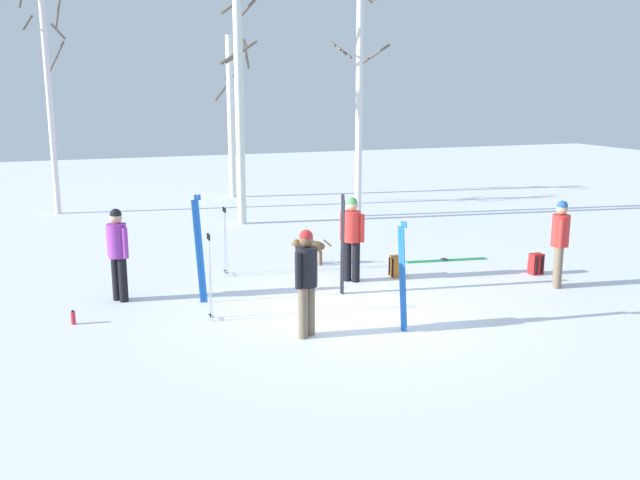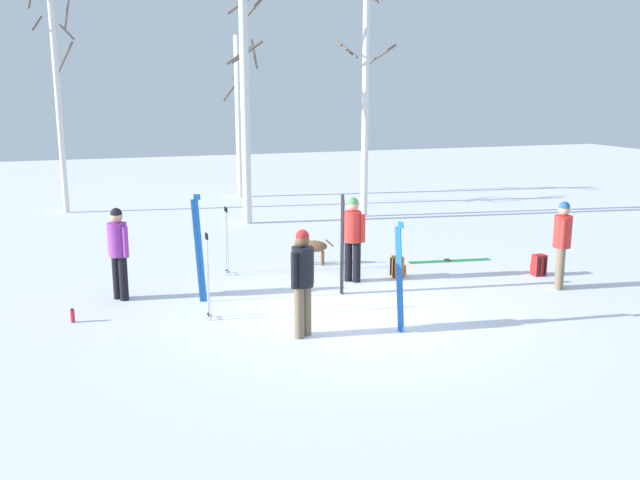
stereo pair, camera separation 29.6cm
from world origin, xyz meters
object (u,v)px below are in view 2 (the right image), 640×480
at_px(birch_tree_1, 245,99).
at_px(water_bottle_0, 73,316).
at_px(person_3, 303,276).
at_px(dog, 312,247).
at_px(ski_pair_planted_2, 342,245).
at_px(person_2, 353,234).
at_px(ski_poles_0, 208,274).
at_px(birch_tree_2, 239,114).
at_px(birch_tree_0, 58,94).
at_px(ski_pair_lying_0, 449,261).
at_px(ski_poles_1, 227,239).
at_px(birch_tree_3, 366,86).
at_px(person_0, 562,239).
at_px(ski_pair_planted_0, 199,249).
at_px(backpack_0, 398,267).
at_px(person_1, 118,248).
at_px(backpack_1, 539,265).
at_px(ski_pair_planted_1, 399,277).

bearing_deg(birch_tree_1, water_bottle_0, -121.99).
bearing_deg(person_3, dog, 69.96).
bearing_deg(ski_pair_planted_2, dog, 85.62).
bearing_deg(person_2, ski_poles_0, -156.10).
xyz_separation_m(water_bottle_0, birch_tree_2, (5.71, 12.68, 2.82)).
xyz_separation_m(person_3, birch_tree_0, (-3.64, 13.14, 2.68)).
relative_size(ski_pair_lying_0, ski_poles_1, 1.34).
xyz_separation_m(ski_poles_0, birch_tree_3, (6.20, 8.14, 3.09)).
distance_m(person_0, birch_tree_3, 9.02).
height_order(ski_pair_planted_0, backpack_0, ski_pair_planted_0).
xyz_separation_m(ski_pair_planted_0, ski_pair_lying_0, (5.82, 1.23, -0.98)).
relative_size(ski_pair_planted_0, birch_tree_2, 0.35).
relative_size(person_0, birch_tree_1, 0.25).
relative_size(person_3, water_bottle_0, 7.23).
relative_size(person_1, birch_tree_0, 0.24).
relative_size(birch_tree_0, birch_tree_1, 1.08).
relative_size(person_2, birch_tree_1, 0.25).
bearing_deg(backpack_1, birch_tree_1, 119.96).
distance_m(person_1, ski_pair_planted_2, 4.11).
bearing_deg(ski_pair_lying_0, ski_pair_planted_2, -153.25).
distance_m(ski_pair_planted_0, backpack_1, 7.04).
height_order(ski_poles_1, water_bottle_0, ski_poles_1).
bearing_deg(ski_pair_lying_0, birch_tree_2, 101.92).
xyz_separation_m(person_3, ski_pair_planted_0, (-1.22, 2.34, 0.01)).
distance_m(ski_pair_planted_1, ski_pair_lying_0, 4.99).
distance_m(ski_pair_planted_1, backpack_1, 4.80).
relative_size(person_1, ski_pair_planted_0, 0.86).
height_order(birch_tree_0, birch_tree_2, birch_tree_0).
distance_m(ski_pair_lying_0, water_bottle_0, 8.21).
bearing_deg(backpack_0, ski_poles_0, -161.47).
xyz_separation_m(person_2, ski_pair_planted_1, (-0.39, -2.99, -0.09)).
xyz_separation_m(person_0, backpack_1, (0.22, 0.95, -0.77)).
bearing_deg(birch_tree_0, person_2, -61.95).
xyz_separation_m(person_0, backpack_0, (-2.63, 1.77, -0.77)).
height_order(backpack_1, birch_tree_1, birch_tree_1).
bearing_deg(ski_poles_1, person_2, -30.95).
height_order(person_3, ski_poles_1, person_3).
relative_size(ski_pair_planted_2, birch_tree_2, 0.34).
bearing_deg(ski_poles_1, person_1, -153.30).
bearing_deg(ski_pair_lying_0, birch_tree_0, 130.72).
bearing_deg(birch_tree_3, birch_tree_0, 156.87).
bearing_deg(dog, person_2, -78.16).
relative_size(ski_pair_lying_0, birch_tree_3, 0.26).
distance_m(person_0, birch_tree_2, 14.13).
bearing_deg(ski_poles_0, ski_pair_planted_1, -29.78).
xyz_separation_m(ski_pair_planted_1, ski_poles_0, (-2.77, 1.59, -0.10)).
xyz_separation_m(person_0, ski_pair_planted_1, (-4.02, -1.21, -0.09)).
bearing_deg(dog, person_3, -110.04).
xyz_separation_m(person_2, backpack_0, (1.00, -0.01, -0.77)).
height_order(person_3, birch_tree_1, birch_tree_1).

